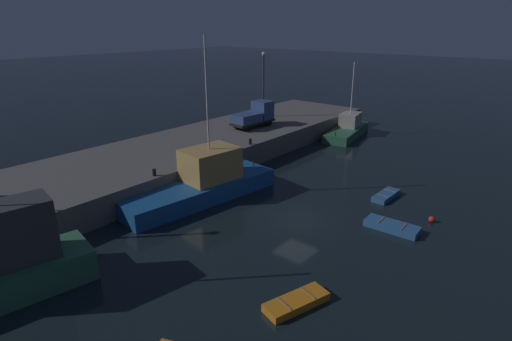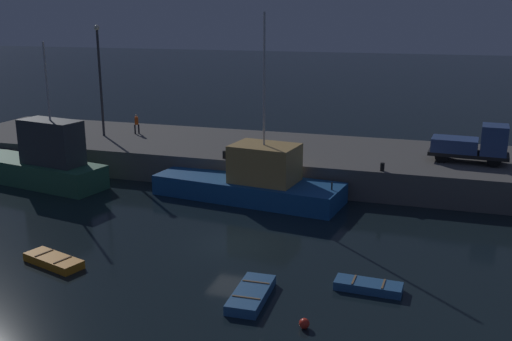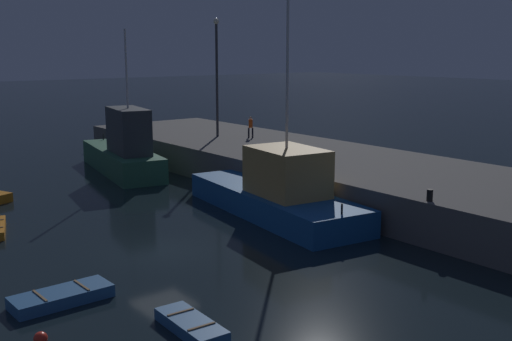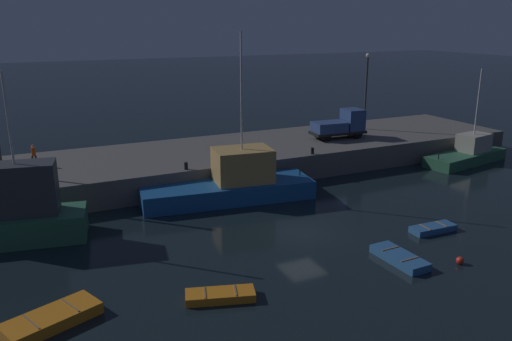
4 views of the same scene
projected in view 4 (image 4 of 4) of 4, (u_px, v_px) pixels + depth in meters
name	position (u px, v px, depth m)	size (l,w,h in m)	color
ground_plane	(303.00, 233.00, 32.23)	(320.00, 320.00, 0.00)	black
pier_quay	(215.00, 161.00, 44.96)	(58.34, 10.98, 2.10)	#5B5956
fishing_boat_blue	(467.00, 153.00, 48.24)	(9.45, 4.39, 8.69)	#2D6647
fishing_boat_white	(232.00, 183.00, 38.14)	(13.11, 5.51, 12.15)	#195193
dinghy_orange_near	(433.00, 228.00, 32.50)	(3.03, 1.19, 0.44)	#2D6099
rowboat_white_mid	(220.00, 295.00, 24.54)	(3.52, 2.11, 0.45)	orange
dinghy_red_small	(399.00, 258.00, 28.44)	(1.48, 3.51, 0.48)	#2D6099
rowboat_blue_far	(52.00, 319.00, 22.50)	(4.43, 3.13, 0.58)	orange
mooring_buoy_near	(460.00, 261.00, 28.12)	(0.43, 0.43, 0.43)	red
lamp_post_east	(366.00, 85.00, 51.86)	(0.44, 0.44, 7.67)	#38383D
utility_truck	(341.00, 125.00, 48.72)	(5.38, 2.40, 2.69)	black
dockworker	(34.00, 154.00, 39.28)	(0.43, 0.43, 1.67)	black
bollard_west	(312.00, 151.00, 43.01)	(0.28, 0.28, 0.54)	black
bollard_central	(186.00, 166.00, 38.53)	(0.28, 0.28, 0.55)	black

